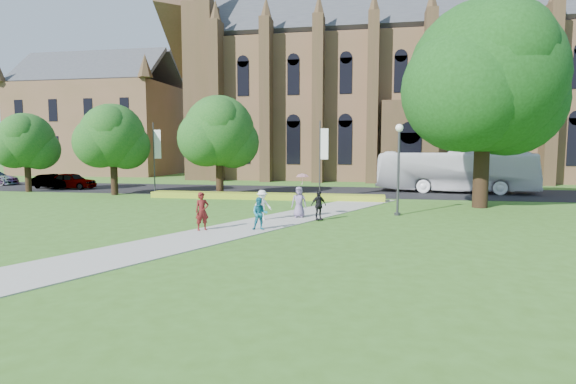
% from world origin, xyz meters
% --- Properties ---
extents(ground, '(160.00, 160.00, 0.00)m').
position_xyz_m(ground, '(0.00, 0.00, 0.00)').
color(ground, '#3A641E').
rests_on(ground, ground).
extents(road, '(160.00, 10.00, 0.02)m').
position_xyz_m(road, '(0.00, 20.00, 0.01)').
color(road, black).
rests_on(road, ground).
extents(footpath, '(15.58, 28.54, 0.04)m').
position_xyz_m(footpath, '(0.00, 1.00, 0.02)').
color(footpath, '#B2B2A8').
rests_on(footpath, ground).
extents(flower_hedge, '(18.00, 1.40, 0.45)m').
position_xyz_m(flower_hedge, '(-2.00, 13.20, 0.23)').
color(flower_hedge, yellow).
rests_on(flower_hedge, ground).
extents(cathedral, '(52.60, 18.25, 28.00)m').
position_xyz_m(cathedral, '(10.00, 39.73, 12.98)').
color(cathedral, brown).
rests_on(cathedral, ground).
extents(building_west, '(22.00, 14.00, 18.30)m').
position_xyz_m(building_west, '(-34.00, 42.00, 9.21)').
color(building_west, brown).
rests_on(building_west, ground).
extents(streetlamp, '(0.44, 0.44, 5.24)m').
position_xyz_m(streetlamp, '(7.50, 6.50, 3.30)').
color(streetlamp, '#38383D').
rests_on(streetlamp, ground).
extents(large_tree, '(9.60, 9.60, 13.20)m').
position_xyz_m(large_tree, '(13.00, 11.00, 8.37)').
color(large_tree, '#332114').
rests_on(large_tree, ground).
extents(street_tree_0, '(5.20, 5.20, 7.50)m').
position_xyz_m(street_tree_0, '(-15.00, 14.00, 4.87)').
color(street_tree_0, '#332114').
rests_on(street_tree_0, ground).
extents(street_tree_1, '(5.60, 5.60, 8.05)m').
position_xyz_m(street_tree_1, '(-6.00, 14.50, 5.22)').
color(street_tree_1, '#332114').
rests_on(street_tree_1, ground).
extents(street_tree_2, '(4.80, 4.80, 6.95)m').
position_xyz_m(street_tree_2, '(-24.00, 15.00, 4.53)').
color(street_tree_2, '#332114').
rests_on(street_tree_2, ground).
extents(banner_pole_0, '(0.70, 0.10, 6.00)m').
position_xyz_m(banner_pole_0, '(2.11, 15.20, 3.39)').
color(banner_pole_0, '#38383D').
rests_on(banner_pole_0, ground).
extents(banner_pole_1, '(0.70, 0.10, 6.00)m').
position_xyz_m(banner_pole_1, '(-11.89, 15.20, 3.39)').
color(banner_pole_1, '#38383D').
rests_on(banner_pole_1, ground).
extents(tour_coach, '(13.51, 4.52, 3.69)m').
position_xyz_m(tour_coach, '(13.12, 21.10, 1.87)').
color(tour_coach, silver).
rests_on(tour_coach, road).
extents(car_0, '(4.53, 1.91, 1.53)m').
position_xyz_m(car_0, '(-22.03, 18.22, 0.79)').
color(car_0, gray).
rests_on(car_0, road).
extents(car_1, '(4.32, 2.16, 1.36)m').
position_xyz_m(car_1, '(-24.04, 18.12, 0.70)').
color(car_1, gray).
rests_on(car_1, road).
extents(pedestrian_0, '(0.78, 0.74, 1.79)m').
position_xyz_m(pedestrian_0, '(-1.79, -0.22, 0.93)').
color(pedestrian_0, '#5B1614').
rests_on(pedestrian_0, footpath).
extents(pedestrian_1, '(0.86, 0.73, 1.54)m').
position_xyz_m(pedestrian_1, '(0.85, 0.34, 0.81)').
color(pedestrian_1, '#1C728C').
rests_on(pedestrian_1, footpath).
extents(pedestrian_2, '(1.19, 1.13, 1.61)m').
position_xyz_m(pedestrian_2, '(0.28, 3.14, 0.85)').
color(pedestrian_2, white).
rests_on(pedestrian_2, footpath).
extents(pedestrian_3, '(0.97, 0.88, 1.58)m').
position_xyz_m(pedestrian_3, '(3.23, 3.77, 0.83)').
color(pedestrian_3, black).
rests_on(pedestrian_3, footpath).
extents(pedestrian_4, '(0.85, 0.57, 1.71)m').
position_xyz_m(pedestrian_4, '(2.05, 4.50, 0.89)').
color(pedestrian_4, slate).
rests_on(pedestrian_4, footpath).
extents(parasol, '(0.84, 0.84, 0.63)m').
position_xyz_m(parasol, '(2.23, 4.60, 2.06)').
color(parasol, '#E3A0C1').
rests_on(parasol, pedestrian_4).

